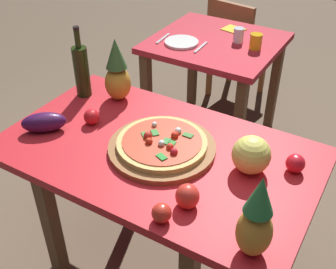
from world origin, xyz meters
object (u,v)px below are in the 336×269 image
(background_table, at_px, (215,58))
(drinking_glass_water, at_px, (239,35))
(pizza, at_px, (162,143))
(tomato_at_corner, at_px, (91,117))
(melon, at_px, (251,155))
(tomato_near_board, at_px, (162,213))
(wine_bottle, at_px, (82,70))
(dinner_plate, at_px, (181,42))
(pineapple_left, at_px, (117,73))
(bell_pepper, at_px, (187,196))
(display_table, at_px, (158,166))
(pineapple_right, at_px, (256,221))
(drinking_glass_juice, at_px, (256,41))
(eggplant, at_px, (44,122))
(pizza_board, at_px, (162,148))
(fork_utensil, at_px, (163,38))
(dining_chair, at_px, (235,45))
(knife_utensil, at_px, (201,47))
(tomato_beside_pepper, at_px, (295,163))
(napkin_folded, at_px, (234,29))

(background_table, xyz_separation_m, drinking_glass_water, (0.13, 0.04, 0.18))
(pizza, distance_m, tomato_at_corner, 0.39)
(melon, height_order, tomato_near_board, melon)
(wine_bottle, relative_size, dinner_plate, 1.66)
(pineapple_left, xyz_separation_m, tomato_at_corner, (0.03, -0.25, -0.11))
(melon, height_order, bell_pepper, melon)
(display_table, relative_size, pizza, 3.51)
(pineapple_left, bearing_deg, wine_bottle, -161.40)
(tomato_near_board, bearing_deg, pineapple_right, 5.95)
(bell_pepper, bearing_deg, drinking_glass_juice, 101.43)
(eggplant, bearing_deg, pizza_board, 15.47)
(pineapple_left, distance_m, fork_utensil, 0.81)
(drinking_glass_juice, relative_size, drinking_glass_water, 1.04)
(pineapple_right, bearing_deg, fork_utensil, 130.46)
(dining_chair, height_order, pineapple_right, pineapple_right)
(melon, bearing_deg, pizza_board, -169.93)
(fork_utensil, bearing_deg, display_table, -63.93)
(background_table, xyz_separation_m, pizza_board, (0.31, -1.19, 0.14))
(pizza_board, height_order, melon, melon)
(knife_utensil, bearing_deg, drinking_glass_juice, 26.24)
(pizza_board, relative_size, fork_utensil, 2.55)
(pineapple_left, distance_m, tomato_at_corner, 0.27)
(knife_utensil, bearing_deg, melon, -56.04)
(background_table, bearing_deg, pineapple_left, -96.44)
(pizza, distance_m, pineapple_left, 0.50)
(background_table, bearing_deg, eggplant, -99.42)
(tomato_at_corner, xyz_separation_m, tomato_beside_pepper, (0.91, 0.14, 0.00))
(display_table, relative_size, dining_chair, 1.59)
(pizza_board, xyz_separation_m, bell_pepper, (0.25, -0.23, 0.03))
(pizza, distance_m, dinner_plate, 1.14)
(drinking_glass_juice, bearing_deg, fork_utensil, -164.27)
(eggplant, relative_size, fork_utensil, 1.11)
(tomato_near_board, xyz_separation_m, dinner_plate, (-0.69, 1.37, -0.03))
(wine_bottle, distance_m, napkin_folded, 1.27)
(wine_bottle, distance_m, tomato_beside_pepper, 1.12)
(pizza, distance_m, tomato_near_board, 0.40)
(drinking_glass_juice, bearing_deg, bell_pepper, -78.57)
(pineapple_left, xyz_separation_m, drinking_glass_water, (0.24, 0.98, -0.10))
(wine_bottle, height_order, dinner_plate, wine_bottle)
(pineapple_left, bearing_deg, dining_chair, 90.01)
(dining_chair, height_order, wine_bottle, wine_bottle)
(dining_chair, height_order, napkin_folded, dining_chair)
(wine_bottle, bearing_deg, eggplant, -80.19)
(wine_bottle, xyz_separation_m, knife_utensil, (0.25, 0.83, -0.14))
(tomato_beside_pepper, bearing_deg, dinner_plate, 138.83)
(drinking_glass_juice, xyz_separation_m, fork_utensil, (-0.58, -0.16, -0.04))
(eggplant, distance_m, fork_utensil, 1.18)
(drinking_glass_juice, height_order, drinking_glass_water, drinking_glass_juice)
(melon, bearing_deg, tomato_beside_pepper, 29.10)
(pineapple_left, bearing_deg, fork_utensil, 104.91)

